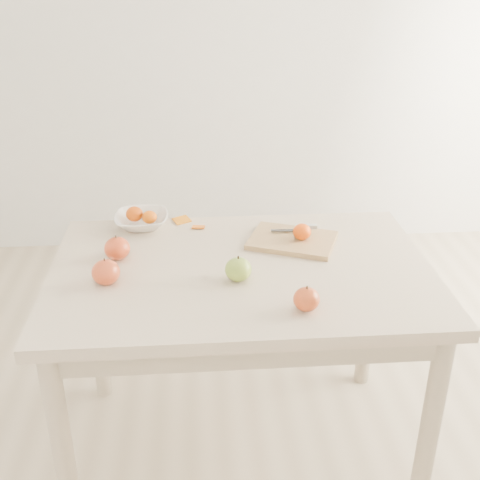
{
  "coord_description": "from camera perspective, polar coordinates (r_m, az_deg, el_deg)",
  "views": [
    {
      "loc": [
        -0.13,
        -1.66,
        1.65
      ],
      "look_at": [
        0.0,
        0.05,
        0.82
      ],
      "focal_mm": 45.0,
      "sensor_mm": 36.0,
      "label": 1
    }
  ],
  "objects": [
    {
      "name": "apple_red_d",
      "position": [
        1.83,
        -12.6,
        -3.0
      ],
      "size": [
        0.09,
        0.09,
        0.08
      ],
      "primitive_type": "ellipsoid",
      "color": "#A7181A",
      "rests_on": "table"
    },
    {
      "name": "ground",
      "position": [
        2.35,
        0.1,
        -18.89
      ],
      "size": [
        3.5,
        3.5,
        0.0
      ],
      "primitive_type": "plane",
      "color": "#C6B293",
      "rests_on": "ground"
    },
    {
      "name": "paring_knife",
      "position": [
        2.12,
        5.95,
        1.22
      ],
      "size": [
        0.17,
        0.05,
        0.01
      ],
      "color": "silver",
      "rests_on": "cutting_board"
    },
    {
      "name": "orange_peel_a",
      "position": [
        2.22,
        -5.54,
        1.79
      ],
      "size": [
        0.07,
        0.07,
        0.01
      ],
      "primitive_type": "cube",
      "rotation": [
        0.21,
        0.0,
        0.52
      ],
      "color": "#C66B0D",
      "rests_on": "table"
    },
    {
      "name": "orange_peel_b",
      "position": [
        2.16,
        -3.96,
        1.19
      ],
      "size": [
        0.05,
        0.04,
        0.01
      ],
      "primitive_type": "cube",
      "rotation": [
        -0.14,
        0.0,
        -0.13
      ],
      "color": "orange",
      "rests_on": "table"
    },
    {
      "name": "apple_red_e",
      "position": [
        1.67,
        6.32,
        -5.6
      ],
      "size": [
        0.07,
        0.07,
        0.07
      ],
      "primitive_type": "ellipsoid",
      "color": "#9F1D08",
      "rests_on": "table"
    },
    {
      "name": "apple_green",
      "position": [
        1.81,
        -0.17,
        -2.8
      ],
      "size": [
        0.08,
        0.08,
        0.07
      ],
      "primitive_type": "ellipsoid",
      "color": "#6CA22B",
      "rests_on": "table"
    },
    {
      "name": "board_tangerine",
      "position": [
        2.03,
        5.9,
        0.79
      ],
      "size": [
        0.06,
        0.06,
        0.05
      ],
      "primitive_type": "ellipsoid",
      "color": "#EA3E08",
      "rests_on": "cutting_board"
    },
    {
      "name": "bowl_tangerine_near",
      "position": [
        2.19,
        -9.98,
        2.45
      ],
      "size": [
        0.06,
        0.06,
        0.05
      ],
      "primitive_type": "ellipsoid",
      "color": "#C95B07",
      "rests_on": "fruit_bowl"
    },
    {
      "name": "bowl_tangerine_far",
      "position": [
        2.17,
        -8.58,
        2.16
      ],
      "size": [
        0.05,
        0.05,
        0.05
      ],
      "primitive_type": "ellipsoid",
      "color": "#D04A07",
      "rests_on": "fruit_bowl"
    },
    {
      "name": "fruit_bowl",
      "position": [
        2.19,
        -9.31,
        1.83
      ],
      "size": [
        0.19,
        0.19,
        0.05
      ],
      "primitive_type": "imported",
      "color": "white",
      "rests_on": "table"
    },
    {
      "name": "cutting_board",
      "position": [
        2.05,
        4.99,
        -0.04
      ],
      "size": [
        0.34,
        0.3,
        0.02
      ],
      "primitive_type": "cube",
      "rotation": [
        0.0,
        0.0,
        -0.38
      ],
      "color": "tan",
      "rests_on": "table"
    },
    {
      "name": "apple_red_a",
      "position": [
        1.97,
        -11.57,
        -0.79
      ],
      "size": [
        0.08,
        0.08,
        0.07
      ],
      "primitive_type": "ellipsoid",
      "color": "#A51607",
      "rests_on": "table"
    },
    {
      "name": "table",
      "position": [
        1.95,
        0.11,
        -5.12
      ],
      "size": [
        1.2,
        0.8,
        0.75
      ],
      "color": "beige",
      "rests_on": "ground"
    }
  ]
}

